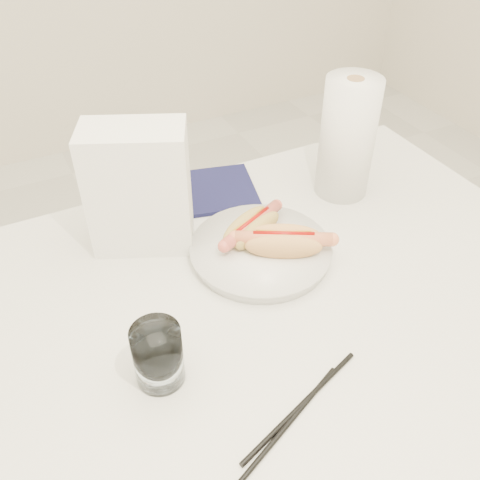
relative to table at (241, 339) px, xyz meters
name	(u,v)px	position (x,y,z in m)	size (l,w,h in m)	color
table	(241,339)	(0.00, 0.00, 0.00)	(1.20, 0.80, 0.75)	silver
plate	(260,252)	(0.09, 0.11, 0.07)	(0.24, 0.24, 0.02)	silver
hotdog_left	(251,228)	(0.09, 0.14, 0.10)	(0.15, 0.10, 0.04)	tan
hotdog_right	(283,242)	(0.12, 0.08, 0.10)	(0.16, 0.12, 0.04)	#E7A45A
water_glass	(158,355)	(-0.15, -0.06, 0.11)	(0.07, 0.07, 0.09)	white
chopstick_near	(288,425)	(-0.03, -0.20, 0.06)	(0.01, 0.01, 0.22)	black
chopstick_far	(301,405)	(0.00, -0.18, 0.06)	(0.01, 0.01, 0.23)	black
napkin_box	(139,189)	(-0.07, 0.24, 0.17)	(0.17, 0.09, 0.23)	white
navy_napkin	(215,190)	(0.11, 0.32, 0.06)	(0.16, 0.16, 0.01)	#111237
paper_towel_roll	(347,138)	(0.34, 0.21, 0.18)	(0.11, 0.11, 0.24)	white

